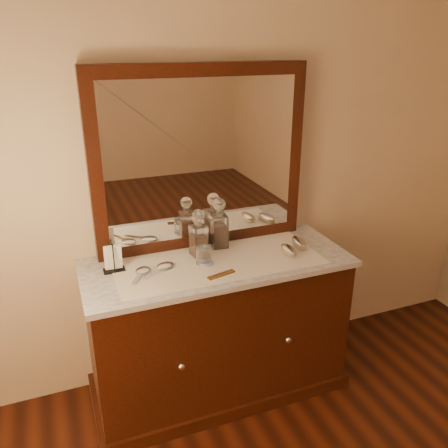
{
  "coord_description": "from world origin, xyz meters",
  "views": [
    {
      "loc": [
        -0.77,
        -0.13,
        1.96
      ],
      "look_at": [
        0.0,
        1.85,
        1.1
      ],
      "focal_mm": 36.91,
      "sensor_mm": 36.0,
      "label": 1
    }
  ],
  "objects_px": {
    "dresser_cabinet": "(218,329)",
    "comb": "(221,275)",
    "napkin_rack": "(113,259)",
    "brush_far": "(299,243)",
    "brush_near": "(289,250)",
    "mirror_frame": "(201,159)",
    "pin_dish": "(206,263)",
    "hand_mirror_inner": "(163,267)",
    "hand_mirror_outer": "(142,272)",
    "decanter_right": "(219,228)",
    "decanter_left": "(199,238)"
  },
  "relations": [
    {
      "from": "napkin_rack",
      "to": "brush_far",
      "type": "height_order",
      "value": "napkin_rack"
    },
    {
      "from": "comb",
      "to": "brush_far",
      "type": "bearing_deg",
      "value": 3.37
    },
    {
      "from": "dresser_cabinet",
      "to": "hand_mirror_inner",
      "type": "distance_m",
      "value": 0.54
    },
    {
      "from": "dresser_cabinet",
      "to": "comb",
      "type": "height_order",
      "value": "comb"
    },
    {
      "from": "brush_far",
      "to": "decanter_right",
      "type": "bearing_deg",
      "value": 159.18
    },
    {
      "from": "dresser_cabinet",
      "to": "decanter_right",
      "type": "bearing_deg",
      "value": 65.53
    },
    {
      "from": "comb",
      "to": "hand_mirror_outer",
      "type": "xyz_separation_m",
      "value": [
        -0.37,
        0.17,
        0.0
      ]
    },
    {
      "from": "mirror_frame",
      "to": "hand_mirror_outer",
      "type": "distance_m",
      "value": 0.68
    },
    {
      "from": "decanter_left",
      "to": "hand_mirror_outer",
      "type": "distance_m",
      "value": 0.37
    },
    {
      "from": "dresser_cabinet",
      "to": "hand_mirror_inner",
      "type": "relative_size",
      "value": 7.2
    },
    {
      "from": "napkin_rack",
      "to": "hand_mirror_outer",
      "type": "xyz_separation_m",
      "value": [
        0.13,
        -0.09,
        -0.05
      ]
    },
    {
      "from": "hand_mirror_outer",
      "to": "pin_dish",
      "type": "bearing_deg",
      "value": -3.2
    },
    {
      "from": "hand_mirror_inner",
      "to": "decanter_left",
      "type": "bearing_deg",
      "value": 21.34
    },
    {
      "from": "pin_dish",
      "to": "brush_near",
      "type": "bearing_deg",
      "value": -6.05
    },
    {
      "from": "brush_near",
      "to": "pin_dish",
      "type": "bearing_deg",
      "value": 173.95
    },
    {
      "from": "dresser_cabinet",
      "to": "mirror_frame",
      "type": "relative_size",
      "value": 1.17
    },
    {
      "from": "mirror_frame",
      "to": "decanter_right",
      "type": "bearing_deg",
      "value": -50.38
    },
    {
      "from": "decanter_right",
      "to": "brush_near",
      "type": "height_order",
      "value": "decanter_right"
    },
    {
      "from": "comb",
      "to": "brush_far",
      "type": "distance_m",
      "value": 0.57
    },
    {
      "from": "brush_near",
      "to": "brush_far",
      "type": "relative_size",
      "value": 0.92
    },
    {
      "from": "napkin_rack",
      "to": "decanter_left",
      "type": "height_order",
      "value": "decanter_left"
    },
    {
      "from": "mirror_frame",
      "to": "pin_dish",
      "type": "bearing_deg",
      "value": -105.07
    },
    {
      "from": "decanter_left",
      "to": "mirror_frame",
      "type": "bearing_deg",
      "value": 64.43
    },
    {
      "from": "pin_dish",
      "to": "hand_mirror_outer",
      "type": "height_order",
      "value": "hand_mirror_outer"
    },
    {
      "from": "comb",
      "to": "decanter_left",
      "type": "relative_size",
      "value": 0.58
    },
    {
      "from": "decanter_left",
      "to": "hand_mirror_outer",
      "type": "bearing_deg",
      "value": -163.69
    },
    {
      "from": "mirror_frame",
      "to": "hand_mirror_inner",
      "type": "xyz_separation_m",
      "value": [
        -0.3,
        -0.24,
        -0.49
      ]
    },
    {
      "from": "hand_mirror_inner",
      "to": "brush_near",
      "type": "bearing_deg",
      "value": -6.52
    },
    {
      "from": "mirror_frame",
      "to": "decanter_left",
      "type": "xyz_separation_m",
      "value": [
        -0.07,
        -0.15,
        -0.39
      ]
    },
    {
      "from": "pin_dish",
      "to": "decanter_right",
      "type": "height_order",
      "value": "decanter_right"
    },
    {
      "from": "napkin_rack",
      "to": "hand_mirror_outer",
      "type": "height_order",
      "value": "napkin_rack"
    },
    {
      "from": "brush_near",
      "to": "decanter_right",
      "type": "bearing_deg",
      "value": 144.46
    },
    {
      "from": "dresser_cabinet",
      "to": "brush_far",
      "type": "bearing_deg",
      "value": -0.55
    },
    {
      "from": "pin_dish",
      "to": "brush_far",
      "type": "height_order",
      "value": "brush_far"
    },
    {
      "from": "brush_far",
      "to": "hand_mirror_inner",
      "type": "distance_m",
      "value": 0.8
    },
    {
      "from": "decanter_left",
      "to": "hand_mirror_outer",
      "type": "relative_size",
      "value": 1.44
    },
    {
      "from": "decanter_left",
      "to": "napkin_rack",
      "type": "bearing_deg",
      "value": -178.6
    },
    {
      "from": "brush_near",
      "to": "hand_mirror_inner",
      "type": "xyz_separation_m",
      "value": [
        -0.69,
        0.08,
        -0.01
      ]
    },
    {
      "from": "napkin_rack",
      "to": "hand_mirror_outer",
      "type": "distance_m",
      "value": 0.16
    },
    {
      "from": "pin_dish",
      "to": "comb",
      "type": "bearing_deg",
      "value": -78.6
    },
    {
      "from": "mirror_frame",
      "to": "comb",
      "type": "height_order",
      "value": "mirror_frame"
    },
    {
      "from": "decanter_left",
      "to": "brush_far",
      "type": "height_order",
      "value": "decanter_left"
    },
    {
      "from": "brush_near",
      "to": "hand_mirror_inner",
      "type": "relative_size",
      "value": 0.76
    },
    {
      "from": "mirror_frame",
      "to": "napkin_rack",
      "type": "bearing_deg",
      "value": -163.27
    },
    {
      "from": "mirror_frame",
      "to": "brush_far",
      "type": "xyz_separation_m",
      "value": [
        0.5,
        -0.25,
        -0.48
      ]
    },
    {
      "from": "pin_dish",
      "to": "decanter_left",
      "type": "xyz_separation_m",
      "value": [
        0.0,
        0.12,
        0.1
      ]
    },
    {
      "from": "decanter_left",
      "to": "decanter_right",
      "type": "distance_m",
      "value": 0.16
    },
    {
      "from": "comb",
      "to": "napkin_rack",
      "type": "distance_m",
      "value": 0.56
    },
    {
      "from": "dresser_cabinet",
      "to": "decanter_left",
      "type": "distance_m",
      "value": 0.56
    },
    {
      "from": "dresser_cabinet",
      "to": "pin_dish",
      "type": "bearing_deg",
      "value": -162.6
    }
  ]
}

